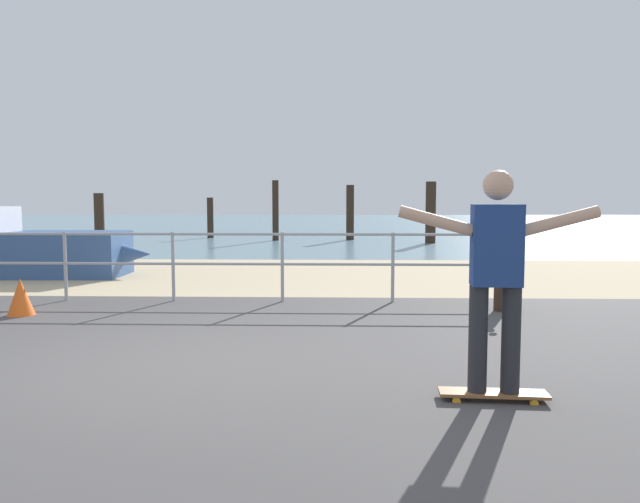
{
  "coord_description": "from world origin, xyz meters",
  "views": [
    {
      "loc": [
        1.63,
        -5.3,
        1.51
      ],
      "look_at": [
        1.39,
        2.0,
        0.9
      ],
      "focal_mm": 34.1,
      "sensor_mm": 36.0,
      "label": 1
    }
  ],
  "objects_px": {
    "skateboarder": "(496,268)",
    "traffic_cone": "(21,298)",
    "skateboard": "(493,394)",
    "seagull": "(502,261)",
    "sailboat": "(20,251)",
    "bollard_short": "(501,289)"
  },
  "relations": [
    {
      "from": "sailboat",
      "to": "traffic_cone",
      "type": "bearing_deg",
      "value": -61.97
    },
    {
      "from": "seagull",
      "to": "bollard_short",
      "type": "bearing_deg",
      "value": 107.94
    },
    {
      "from": "sailboat",
      "to": "skateboarder",
      "type": "bearing_deg",
      "value": -44.34
    },
    {
      "from": "skateboard",
      "to": "skateboarder",
      "type": "height_order",
      "value": "skateboarder"
    },
    {
      "from": "skateboarder",
      "to": "traffic_cone",
      "type": "bearing_deg",
      "value": 148.74
    },
    {
      "from": "skateboarder",
      "to": "seagull",
      "type": "bearing_deg",
      "value": 74.48
    },
    {
      "from": "skateboard",
      "to": "sailboat",
      "type": "bearing_deg",
      "value": 135.66
    },
    {
      "from": "skateboard",
      "to": "traffic_cone",
      "type": "height_order",
      "value": "traffic_cone"
    },
    {
      "from": "bollard_short",
      "to": "seagull",
      "type": "height_order",
      "value": "seagull"
    },
    {
      "from": "bollard_short",
      "to": "sailboat",
      "type": "bearing_deg",
      "value": 157.15
    },
    {
      "from": "seagull",
      "to": "traffic_cone",
      "type": "distance_m",
      "value": 6.39
    },
    {
      "from": "sailboat",
      "to": "skateboarder",
      "type": "distance_m",
      "value": 10.5
    },
    {
      "from": "traffic_cone",
      "to": "sailboat",
      "type": "bearing_deg",
      "value": 118.03
    },
    {
      "from": "bollard_short",
      "to": "traffic_cone",
      "type": "distance_m",
      "value": 6.37
    },
    {
      "from": "seagull",
      "to": "traffic_cone",
      "type": "bearing_deg",
      "value": -175.56
    },
    {
      "from": "skateboard",
      "to": "traffic_cone",
      "type": "relative_size",
      "value": 1.62
    },
    {
      "from": "traffic_cone",
      "to": "skateboard",
      "type": "bearing_deg",
      "value": -31.26
    },
    {
      "from": "seagull",
      "to": "sailboat",
      "type": "bearing_deg",
      "value": 157.07
    },
    {
      "from": "bollard_short",
      "to": "traffic_cone",
      "type": "height_order",
      "value": "bollard_short"
    },
    {
      "from": "sailboat",
      "to": "seagull",
      "type": "xyz_separation_m",
      "value": [
        8.53,
        -3.61,
        0.18
      ]
    },
    {
      "from": "sailboat",
      "to": "bollard_short",
      "type": "bearing_deg",
      "value": -22.85
    },
    {
      "from": "bollard_short",
      "to": "seagull",
      "type": "xyz_separation_m",
      "value": [
        0.01,
        -0.02,
        0.39
      ]
    }
  ]
}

